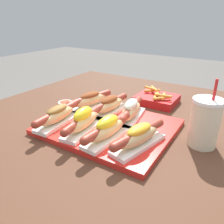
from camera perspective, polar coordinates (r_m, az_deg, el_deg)
The scene contains 12 objects.
patio_table at distance 1.05m, azimuth 1.44°, elevation -20.91°, with size 1.18×1.20×0.75m.
serving_tray at distance 0.77m, azimuth -0.80°, elevation -3.87°, with size 0.43×0.36×0.02m.
hot_dog_0 at distance 0.78m, azimuth -14.01°, elevation -0.80°, with size 0.07×0.23×0.07m.
hot_dog_1 at distance 0.71m, azimuth -7.48°, elevation -2.25°, with size 0.08×0.23×0.08m.
hot_dog_2 at distance 0.66m, azimuth -1.19°, elevation -4.44°, with size 0.08×0.23×0.07m.
hot_dog_3 at distance 0.63m, azimuth 7.02°, elevation -6.30°, with size 0.10×0.22×0.07m.
hot_dog_4 at distance 0.89m, azimuth -5.71°, elevation 3.10°, with size 0.10×0.22×0.07m.
hot_dog_5 at distance 0.84m, azimuth -0.67°, elevation 1.82°, with size 0.07×0.23×0.07m.
hot_dog_6 at distance 0.79m, azimuth 5.01°, elevation 0.44°, with size 0.09×0.23×0.07m.
sauce_bowl at distance 0.97m, azimuth -12.09°, elevation 1.96°, with size 0.06×0.06×0.03m.
drink_cup at distance 0.70m, azimuth 23.05°, elevation -2.58°, with size 0.09×0.09×0.21m.
fries_basket at distance 1.01m, azimuth 11.62°, elevation 3.32°, with size 0.18×0.15×0.06m.
Camera 1 is at (0.38, -0.65, 1.12)m, focal length 35.00 mm.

